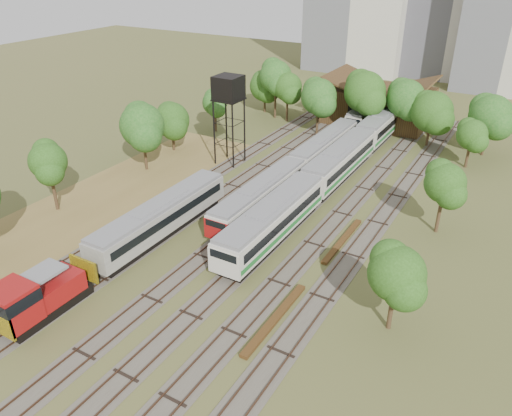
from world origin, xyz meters
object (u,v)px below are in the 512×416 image
Objects in this scene: railcar_red_set at (296,169)px; railcar_green_set at (340,162)px; water_tower at (228,90)px; shunter_locomotive at (34,299)px.

railcar_green_set is (4.00, 4.08, 0.30)m from railcar_red_set.
shunter_locomotive is at bearing -82.63° from water_tower.
railcar_red_set is 13.19m from water_tower.
railcar_green_set is at bearing 10.81° from water_tower.
shunter_locomotive is (-6.00, -32.97, 0.18)m from railcar_red_set.
shunter_locomotive reaches higher than railcar_green_set.
shunter_locomotive is (-10.00, -37.05, -0.13)m from railcar_green_set.
railcar_red_set is 5.72m from railcar_green_set.
shunter_locomotive is at bearing -105.10° from railcar_green_set.
shunter_locomotive is 35.44m from water_tower.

